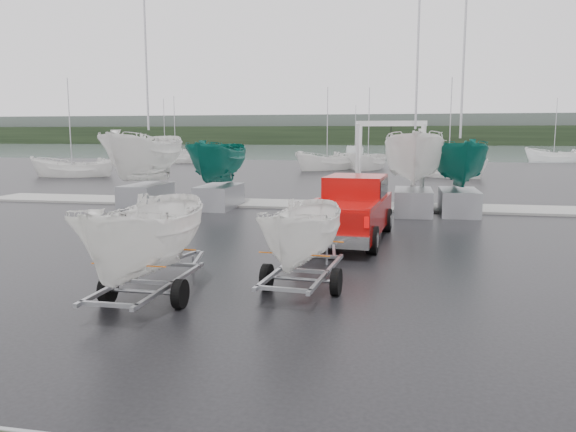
# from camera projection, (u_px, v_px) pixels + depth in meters

# --- Properties ---
(ground_plane) EXTENTS (120.00, 120.00, 0.00)m
(ground_plane) POSITION_uv_depth(u_px,v_px,m) (151.00, 261.00, 15.59)
(ground_plane) COLOR black
(ground_plane) RESTS_ON ground
(lake) EXTENTS (300.00, 300.00, 0.00)m
(lake) POSITION_uv_depth(u_px,v_px,m) (368.00, 152.00, 112.55)
(lake) COLOR gray
(lake) RESTS_ON ground
(dock) EXTENTS (30.00, 3.00, 0.12)m
(dock) POSITION_uv_depth(u_px,v_px,m) (264.00, 203.00, 28.19)
(dock) COLOR gray
(dock) RESTS_ON ground
(treeline) EXTENTS (300.00, 8.00, 6.00)m
(treeline) POSITION_uv_depth(u_px,v_px,m) (382.00, 136.00, 179.98)
(treeline) COLOR black
(treeline) RESTS_ON ground
(far_hill) EXTENTS (300.00, 6.00, 10.00)m
(far_hill) POSITION_uv_depth(u_px,v_px,m) (383.00, 129.00, 187.44)
(far_hill) COLOR #4C5651
(far_hill) RESTS_ON ground
(pickup_truck) EXTENTS (2.68, 6.39, 2.08)m
(pickup_truck) POSITION_uv_depth(u_px,v_px,m) (352.00, 207.00, 18.90)
(pickup_truck) COLOR #A00A08
(pickup_truck) RESTS_ON ground
(trailer_hitched) EXTENTS (1.82, 3.68, 4.49)m
(trailer_hitched) POSITION_uv_depth(u_px,v_px,m) (303.00, 183.00, 12.39)
(trailer_hitched) COLOR #96999E
(trailer_hitched) RESTS_ON ground
(trailer_parked) EXTENTS (1.78, 3.60, 5.09)m
(trailer_parked) POSITION_uv_depth(u_px,v_px,m) (143.00, 171.00, 11.37)
(trailer_parked) COLOR #96999E
(trailer_parked) RESTS_ON ground
(boat_hoist) EXTENTS (3.30, 2.18, 4.12)m
(boat_hoist) POSITION_uv_depth(u_px,v_px,m) (390.00, 152.00, 26.59)
(boat_hoist) COLOR silver
(boat_hoist) RESTS_ON ground
(keelboat_0) EXTENTS (2.52, 3.20, 10.70)m
(keelboat_0) POSITION_uv_depth(u_px,v_px,m) (144.00, 123.00, 26.74)
(keelboat_0) COLOR #96999E
(keelboat_0) RESTS_ON ground
(keelboat_1) EXTENTS (2.09, 3.20, 6.66)m
(keelboat_1) POSITION_uv_depth(u_px,v_px,m) (218.00, 139.00, 26.32)
(keelboat_1) COLOR #96999E
(keelboat_1) RESTS_ON ground
(keelboat_2) EXTENTS (2.55, 3.20, 10.72)m
(keelboat_2) POSITION_uv_depth(u_px,v_px,m) (416.00, 121.00, 24.23)
(keelboat_2) COLOR #96999E
(keelboat_2) RESTS_ON ground
(keelboat_3) EXTENTS (2.16, 3.20, 10.33)m
(keelboat_3) POSITION_uv_depth(u_px,v_px,m) (461.00, 136.00, 24.23)
(keelboat_3) COLOR #96999E
(keelboat_3) RESTS_ON ground
(moored_boat_0) EXTENTS (3.14, 3.09, 11.42)m
(moored_boat_0) POSITION_uv_depth(u_px,v_px,m) (73.00, 177.00, 46.29)
(moored_boat_0) COLOR white
(moored_boat_0) RESTS_ON ground
(moored_boat_1) EXTENTS (4.12, 4.13, 11.84)m
(moored_boat_1) POSITION_uv_depth(u_px,v_px,m) (327.00, 170.00, 55.09)
(moored_boat_1) COLOR white
(moored_boat_1) RESTS_ON ground
(moored_boat_2) EXTENTS (3.42, 3.39, 11.28)m
(moored_boat_2) POSITION_uv_depth(u_px,v_px,m) (448.00, 177.00, 45.65)
(moored_boat_2) COLOR white
(moored_boat_2) RESTS_ON ground
(moored_boat_3) EXTENTS (3.65, 3.61, 11.59)m
(moored_boat_3) POSITION_uv_depth(u_px,v_px,m) (553.00, 162.00, 71.64)
(moored_boat_3) COLOR white
(moored_boat_3) RESTS_ON ground
(moored_boat_4) EXTENTS (3.88, 3.87, 11.65)m
(moored_boat_4) POSITION_uv_depth(u_px,v_px,m) (165.00, 161.00, 73.08)
(moored_boat_4) COLOR white
(moored_boat_4) RESTS_ON ground
(moored_boat_5) EXTENTS (3.07, 3.14, 11.76)m
(moored_boat_5) POSITION_uv_depth(u_px,v_px,m) (355.00, 156.00, 88.91)
(moored_boat_5) COLOR white
(moored_boat_5) RESTS_ON ground
(moored_boat_6) EXTENTS (2.51, 2.46, 10.95)m
(moored_boat_6) POSITION_uv_depth(u_px,v_px,m) (176.00, 163.00, 68.40)
(moored_boat_6) COLOR white
(moored_boat_6) RESTS_ON ground
(moored_boat_7) EXTENTS (3.34, 3.39, 11.54)m
(moored_boat_7) POSITION_uv_depth(u_px,v_px,m) (368.00, 170.00, 55.60)
(moored_boat_7) COLOR white
(moored_boat_7) RESTS_ON ground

